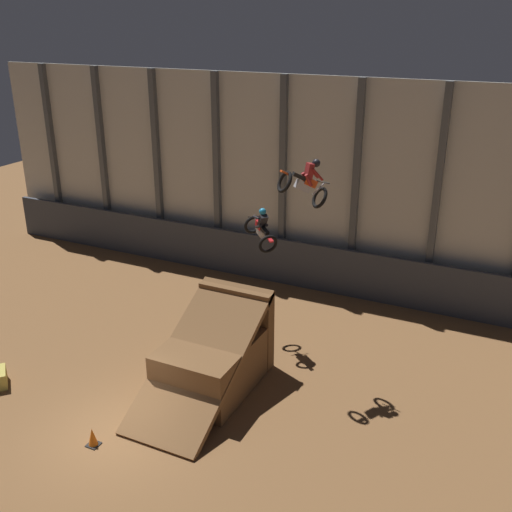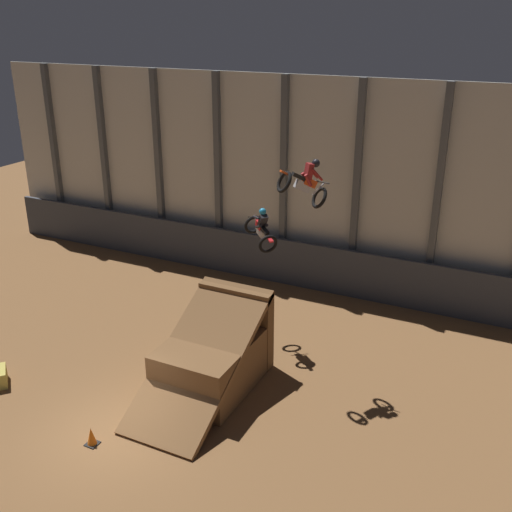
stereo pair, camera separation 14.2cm
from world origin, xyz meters
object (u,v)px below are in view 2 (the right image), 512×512
object	(u,v)px
rider_bike_left_air	(261,229)
rider_bike_right_air	(305,183)
dirt_ramp	(215,355)
traffic_cone_near_ramp	(91,436)

from	to	relation	value
rider_bike_left_air	rider_bike_right_air	xyz separation A→B (m)	(2.22, -1.46, 2.34)
dirt_ramp	rider_bike_right_air	world-z (taller)	rider_bike_right_air
dirt_ramp	rider_bike_left_air	distance (m)	4.92
traffic_cone_near_ramp	dirt_ramp	bearing A→B (deg)	69.40
rider_bike_left_air	traffic_cone_near_ramp	distance (m)	9.15
dirt_ramp	rider_bike_right_air	bearing A→B (deg)	43.71
dirt_ramp	rider_bike_right_air	distance (m)	6.49
dirt_ramp	traffic_cone_near_ramp	distance (m)	4.78
traffic_cone_near_ramp	rider_bike_left_air	bearing A→B (deg)	78.31
dirt_ramp	rider_bike_left_air	bearing A→B (deg)	90.08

